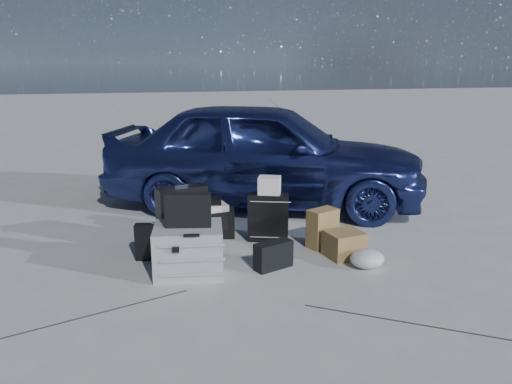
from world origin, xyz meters
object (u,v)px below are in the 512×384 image
(briefcase, at_px, (160,242))
(cardboard_box, at_px, (344,244))
(suitcase_left, at_px, (182,218))
(suitcase_right, at_px, (268,217))
(duffel_bag, at_px, (207,223))
(car, at_px, (265,153))
(pelican_case, at_px, (189,250))

(briefcase, distance_m, cardboard_box, 1.86)
(suitcase_left, distance_m, suitcase_right, 0.94)
(duffel_bag, bearing_deg, car, 58.54)
(pelican_case, relative_size, briefcase, 1.32)
(briefcase, bearing_deg, suitcase_left, 58.53)
(briefcase, height_order, cardboard_box, briefcase)
(suitcase_right, bearing_deg, pelican_case, -126.03)
(briefcase, distance_m, suitcase_left, 0.39)
(car, distance_m, duffel_bag, 1.57)
(cardboard_box, bearing_deg, suitcase_left, 157.65)
(car, xyz_separation_m, suitcase_left, (-1.29, -1.41, -0.39))
(briefcase, xyz_separation_m, suitcase_left, (0.26, 0.25, 0.15))
(car, xyz_separation_m, duffel_bag, (-0.98, -1.09, -0.57))
(suitcase_left, relative_size, cardboard_box, 1.91)
(suitcase_right, bearing_deg, cardboard_box, -27.39)
(car, distance_m, cardboard_box, 2.15)
(briefcase, bearing_deg, duffel_bag, 59.92)
(briefcase, height_order, duffel_bag, briefcase)
(car, bearing_deg, pelican_case, 170.37)
(duffel_bag, bearing_deg, suitcase_left, -123.26)
(car, relative_size, suitcase_right, 8.00)
(car, distance_m, pelican_case, 2.49)
(suitcase_right, height_order, duffel_bag, suitcase_right)
(car, height_order, pelican_case, car)
(suitcase_left, xyz_separation_m, suitcase_right, (0.94, 0.02, -0.07))
(car, height_order, duffel_bag, car)
(pelican_case, relative_size, cardboard_box, 1.77)
(car, distance_m, suitcase_left, 1.95)
(car, distance_m, suitcase_right, 1.51)
(pelican_case, relative_size, suitcase_right, 1.18)
(car, bearing_deg, suitcase_left, 160.43)
(car, distance_m, briefcase, 2.33)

